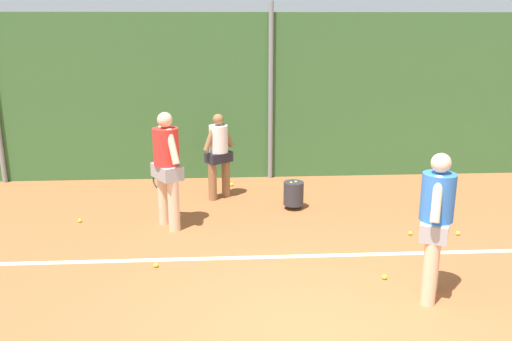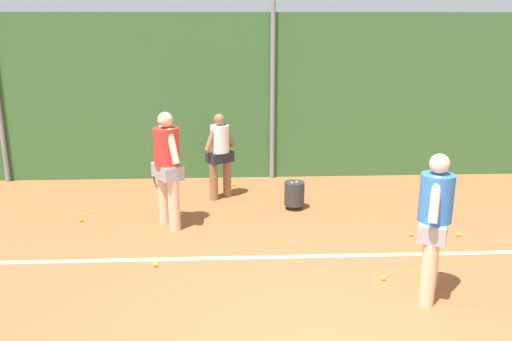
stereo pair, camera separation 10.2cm
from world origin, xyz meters
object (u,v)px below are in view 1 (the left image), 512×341
(player_backcourt_far, at_px, (219,152))
(tennis_ball_12, at_px, (410,233))
(player_midcourt, at_px, (167,164))
(tennis_ball_9, at_px, (80,221))
(tennis_ball_13, at_px, (232,184))
(tennis_ball_4, at_px, (384,277))
(tennis_ball_10, at_px, (458,233))
(ball_hopper, at_px, (294,193))
(tennis_ball_6, at_px, (156,265))
(player_foreground_near, at_px, (436,219))
(tennis_ball_0, at_px, (289,194))

(player_backcourt_far, relative_size, tennis_ball_12, 24.57)
(player_backcourt_far, bearing_deg, player_midcourt, 22.85)
(tennis_ball_9, distance_m, tennis_ball_13, 3.20)
(tennis_ball_4, relative_size, tennis_ball_10, 1.00)
(ball_hopper, bearing_deg, tennis_ball_6, -134.11)
(tennis_ball_13, bearing_deg, player_midcourt, -115.90)
(player_foreground_near, bearing_deg, tennis_ball_9, 85.42)
(tennis_ball_0, xyz_separation_m, tennis_ball_13, (-1.10, 0.69, 0.00))
(player_foreground_near, relative_size, tennis_ball_10, 27.50)
(player_foreground_near, relative_size, tennis_ball_13, 27.50)
(player_backcourt_far, distance_m, tennis_ball_12, 3.74)
(tennis_ball_10, xyz_separation_m, tennis_ball_13, (-3.52, 2.83, 0.00))
(player_midcourt, height_order, player_backcourt_far, player_midcourt)
(tennis_ball_6, bearing_deg, tennis_ball_4, -10.10)
(tennis_ball_12, bearing_deg, player_midcourt, 171.07)
(tennis_ball_4, xyz_separation_m, tennis_ball_10, (1.59, 1.40, 0.00))
(player_foreground_near, relative_size, tennis_ball_9, 27.50)
(tennis_ball_4, distance_m, tennis_ball_10, 2.12)
(tennis_ball_9, bearing_deg, player_backcourt_far, 26.16)
(ball_hopper, height_order, tennis_ball_12, ball_hopper)
(ball_hopper, bearing_deg, tennis_ball_9, -172.76)
(tennis_ball_6, distance_m, tennis_ball_10, 4.71)
(player_midcourt, xyz_separation_m, player_backcourt_far, (0.82, 1.43, -0.15))
(tennis_ball_6, distance_m, tennis_ball_12, 3.98)
(player_midcourt, bearing_deg, tennis_ball_13, -57.16)
(ball_hopper, xyz_separation_m, tennis_ball_13, (-1.09, 1.43, -0.26))
(tennis_ball_4, bearing_deg, tennis_ball_12, 59.79)
(player_midcourt, relative_size, tennis_ball_12, 28.78)
(tennis_ball_0, height_order, tennis_ball_4, same)
(tennis_ball_9, bearing_deg, tennis_ball_0, 18.13)
(tennis_ball_10, xyz_separation_m, tennis_ball_12, (-0.75, 0.05, 0.00))
(player_backcourt_far, relative_size, tennis_ball_0, 24.57)
(player_foreground_near, xyz_separation_m, ball_hopper, (-1.25, 3.28, -0.73))
(tennis_ball_10, height_order, tennis_ball_12, same)
(tennis_ball_13, bearing_deg, tennis_ball_6, -106.63)
(tennis_ball_4, relative_size, tennis_ball_9, 1.00)
(tennis_ball_4, bearing_deg, player_foreground_near, -49.79)
(tennis_ball_4, height_order, tennis_ball_13, same)
(ball_hopper, relative_size, tennis_ball_0, 7.78)
(player_foreground_near, xyz_separation_m, player_backcourt_far, (-2.58, 3.96, -0.11))
(player_backcourt_far, relative_size, ball_hopper, 3.16)
(player_backcourt_far, xyz_separation_m, tennis_ball_6, (-0.86, -2.94, -0.88))
(tennis_ball_6, relative_size, tennis_ball_12, 1.00)
(player_foreground_near, bearing_deg, tennis_ball_6, 98.66)
(tennis_ball_0, relative_size, tennis_ball_9, 1.00)
(tennis_ball_6, height_order, tennis_ball_13, same)
(tennis_ball_13, bearing_deg, tennis_ball_4, -65.49)
(player_midcourt, xyz_separation_m, tennis_ball_10, (4.58, -0.65, -1.03))
(player_backcourt_far, bearing_deg, tennis_ball_6, 36.27)
(tennis_ball_6, bearing_deg, player_foreground_near, -16.54)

